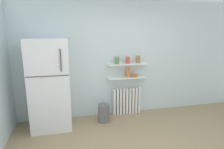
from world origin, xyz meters
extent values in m
cube|color=silver|center=(0.00, 2.05, 1.30)|extent=(7.04, 0.10, 2.60)
cube|color=silver|center=(-1.43, 1.67, 0.90)|extent=(0.76, 0.67, 1.80)
cube|color=#262628|center=(-1.43, 1.33, 1.15)|extent=(0.75, 0.01, 0.01)
cylinder|color=#4C4C51|center=(-1.19, 1.31, 1.43)|extent=(0.02, 0.02, 0.40)
cube|color=white|center=(-0.07, 1.92, 0.32)|extent=(0.05, 0.12, 0.64)
cube|color=white|center=(0.01, 1.92, 0.32)|extent=(0.05, 0.12, 0.64)
cube|color=white|center=(0.08, 1.92, 0.32)|extent=(0.05, 0.12, 0.64)
cube|color=white|center=(0.16, 1.92, 0.32)|extent=(0.05, 0.12, 0.64)
cube|color=white|center=(0.23, 1.92, 0.32)|extent=(0.05, 0.12, 0.64)
cube|color=white|center=(0.31, 1.92, 0.32)|extent=(0.05, 0.12, 0.64)
cube|color=white|center=(0.38, 1.92, 0.32)|extent=(0.05, 0.12, 0.64)
cube|color=white|center=(0.46, 1.92, 0.32)|extent=(0.05, 0.12, 0.64)
cube|color=white|center=(0.53, 1.92, 0.32)|extent=(0.05, 0.12, 0.64)
cube|color=white|center=(0.23, 1.89, 0.89)|extent=(0.88, 0.22, 0.02)
cube|color=white|center=(0.23, 1.89, 1.20)|extent=(0.88, 0.22, 0.02)
cylinder|color=#5B7F4C|center=(-0.01, 1.89, 1.29)|extent=(0.10, 0.10, 0.15)
cylinder|color=gray|center=(-0.01, 1.89, 1.37)|extent=(0.09, 0.09, 0.02)
cylinder|color=#C64C38|center=(0.23, 1.89, 1.29)|extent=(0.09, 0.09, 0.14)
cylinder|color=gray|center=(0.23, 1.89, 1.37)|extent=(0.09, 0.09, 0.02)
cylinder|color=olive|center=(0.48, 1.89, 1.30)|extent=(0.09, 0.09, 0.16)
cylinder|color=gray|center=(0.48, 1.89, 1.39)|extent=(0.08, 0.08, 0.02)
cylinder|color=#CC7033|center=(0.25, 1.89, 1.00)|extent=(0.10, 0.10, 0.19)
ellipsoid|color=orange|center=(0.41, 1.89, 0.94)|extent=(0.15, 0.15, 0.07)
cylinder|color=slate|center=(-0.37, 1.62, 0.20)|extent=(0.24, 0.24, 0.40)
camera|label=1|loc=(-1.06, -2.15, 1.95)|focal=30.74mm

